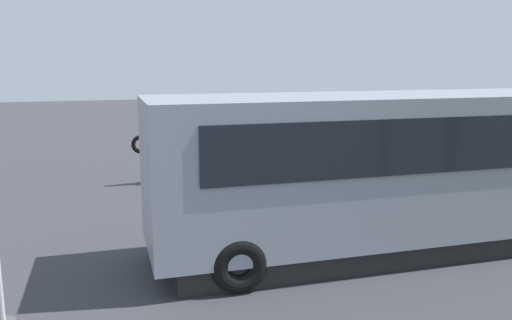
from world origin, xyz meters
The scene contains 10 objects.
ground_plane centered at (0.00, 0.00, 0.00)m, with size 80.00×80.00×0.00m, color #38383D.
tour_bus centered at (-0.70, 5.07, 1.64)m, with size 9.50×2.62×3.25m.
spectator_far_left centered at (-1.22, 2.13, 0.99)m, with size 0.57×0.38×1.68m.
spectator_left centered at (-0.32, 2.00, 1.07)m, with size 0.58×0.37×1.78m.
spectator_centre centered at (0.81, 2.36, 1.04)m, with size 0.58×0.37×1.73m.
parked_motorcycle_silver centered at (-0.72, 3.00, 0.48)m, with size 2.04×0.68×0.99m.
stunt_motorcycle centered at (2.87, -2.32, 1.02)m, with size 2.01×0.59×1.73m.
bay_line_a centered at (-2.19, -0.24, 0.00)m, with size 0.25×4.42×0.01m.
bay_line_b centered at (0.65, -0.24, 0.00)m, with size 0.26×4.62×0.01m.
bay_line_c centered at (3.48, -0.24, 0.00)m, with size 0.24×4.03×0.01m.
Camera 1 is at (4.67, 14.32, 3.92)m, focal length 36.56 mm.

